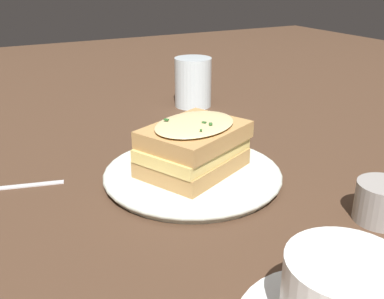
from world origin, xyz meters
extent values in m
plane|color=#473021|center=(0.00, 0.00, 0.00)|extent=(2.40, 2.40, 0.00)
cylinder|color=silver|center=(-0.03, 0.00, 0.01)|extent=(0.21, 0.21, 0.01)
torus|color=silver|center=(-0.03, 0.00, 0.01)|extent=(0.23, 0.23, 0.01)
cube|color=#B2844C|center=(-0.03, 0.00, 0.03)|extent=(0.15, 0.14, 0.02)
cube|color=#E0C16B|center=(-0.03, 0.00, 0.04)|extent=(0.15, 0.14, 0.02)
cube|color=#B2844C|center=(-0.03, 0.00, 0.06)|extent=(0.15, 0.14, 0.02)
ellipsoid|color=beige|center=(-0.03, 0.00, 0.08)|extent=(0.14, 0.13, 0.01)
cube|color=#2D6028|center=(0.00, -0.02, 0.08)|extent=(0.01, 0.01, 0.00)
cube|color=#2D6028|center=(-0.02, 0.03, 0.08)|extent=(0.00, 0.01, 0.00)
cube|color=#2D6028|center=(-0.04, 0.02, 0.08)|extent=(0.01, 0.01, 0.00)
cube|color=#2D6028|center=(-0.04, 0.01, 0.08)|extent=(0.01, 0.01, 0.00)
cylinder|color=white|center=(0.00, 0.28, 0.04)|extent=(0.09, 0.09, 0.06)
cylinder|color=#381E0F|center=(0.00, 0.28, 0.06)|extent=(0.07, 0.07, 0.00)
cylinder|color=silver|center=(-0.18, -0.29, 0.05)|extent=(0.07, 0.07, 0.09)
cube|color=silver|center=(0.18, -0.09, 0.00)|extent=(0.11, 0.04, 0.00)
cylinder|color=gray|center=(-0.16, 0.18, 0.02)|extent=(0.06, 0.06, 0.04)
camera|label=1|loc=(0.22, 0.46, 0.26)|focal=42.00mm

